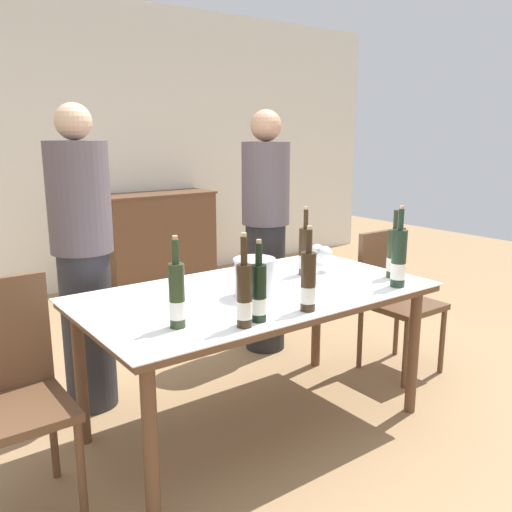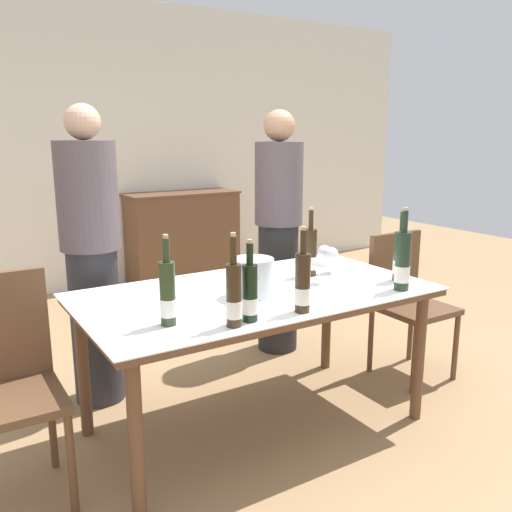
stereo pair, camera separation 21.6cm
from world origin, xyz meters
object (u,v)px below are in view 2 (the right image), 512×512
Objects in this scene: wine_bottle_4 at (168,294)px; wine_bottle_3 at (302,284)px; wine_bottle_0 at (403,262)px; wine_bottle_2 at (310,253)px; wine_glass_2 at (324,253)px; wine_bottle_5 at (234,296)px; sideboard_cabinet at (183,237)px; dining_table at (256,304)px; wine_bottle_1 at (400,257)px; wine_bottle_6 at (250,294)px; wine_glass_0 at (320,267)px; wine_glass_1 at (331,255)px; chair_right_end at (405,294)px; chair_left_end at (4,374)px; person_guest_left at (278,233)px; ice_bucket at (253,276)px; person_host at (92,259)px.

wine_bottle_3 is at bearing -15.55° from wine_bottle_4.
wine_bottle_0 reaches higher than wine_bottle_4.
wine_glass_2 is (0.16, 0.07, -0.03)m from wine_bottle_2.
wine_bottle_3 is 0.35m from wine_bottle_5.
sideboard_cabinet is at bearing 69.22° from wine_bottle_5.
sideboard_cabinet is 2.96× the size of wine_bottle_5.
sideboard_cabinet is at bearing 72.77° from dining_table.
wine_bottle_1 is 1.06× the size of wine_bottle_6.
wine_glass_1 is (0.19, 0.14, 0.01)m from wine_glass_0.
wine_bottle_5 reaches higher than chair_right_end.
wine_bottle_6 reaches higher than wine_glass_1.
wine_bottle_5 is 0.41× the size of chair_left_end.
wine_bottle_4 reaches higher than chair_right_end.
person_guest_left is (-0.47, 0.75, 0.32)m from chair_right_end.
sideboard_cabinet is at bearing 82.87° from wine_glass_1.
wine_bottle_2 is at bearing 115.14° from wine_bottle_0.
sideboard_cabinet is 3.17m from wine_bottle_1.
wine_bottle_3 reaches higher than wine_bottle_6.
wine_bottle_6 is (-1.16, -3.27, 0.40)m from sideboard_cabinet.
wine_glass_0 is (-0.28, 0.31, -0.05)m from wine_bottle_0.
wine_glass_0 is (0.62, 0.31, -0.03)m from wine_bottle_6.
chair_right_end is at bearing 21.86° from wine_bottle_3.
ice_bucket is 0.53× the size of wine_bottle_3.
wine_bottle_3 is 0.23× the size of person_host.
wine_bottle_6 reaches higher than ice_bucket.
ice_bucket is at bearing 156.33° from wine_bottle_0.
wine_bottle_5 is 2.60× the size of wine_glass_1.
wine_glass_2 is 0.69m from chair_right_end.
wine_glass_2 is at bearing 20.63° from ice_bucket.
chair_left_end is (-1.53, 0.15, -0.29)m from wine_glass_0.
ice_bucket reaches higher than sideboard_cabinet.
wine_glass_1 is (-0.35, -2.82, 0.39)m from sideboard_cabinet.
sideboard_cabinet is 0.69× the size of person_host.
person_guest_left is at bearing 79.00° from wine_glass_2.
person_host reaches higher than wine_bottle_1.
ice_bucket is (-0.96, -2.97, 0.38)m from sideboard_cabinet.
sideboard_cabinet reaches higher than dining_table.
dining_table is 1.11m from person_guest_left.
wine_bottle_0 is at bearing -78.57° from wine_glass_1.
wine_bottle_3 reaches higher than dining_table.
wine_bottle_0 is at bearing -41.94° from person_host.
dining_table is at bearing -171.99° from wine_glass_1.
wine_glass_1 is at bearing 15.44° from wine_bottle_4.
wine_glass_1 is 0.16× the size of chair_left_end.
wine_bottle_2 is 0.18m from wine_glass_0.
wine_bottle_1 reaches higher than sideboard_cabinet.
wine_glass_2 is (1.15, 0.40, -0.03)m from wine_bottle_4.
wine_bottle_5 is at bearing -178.97° from wine_bottle_0.
ice_bucket is 0.62m from wine_glass_1.
wine_bottle_3 reaches higher than wine_bottle_1.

